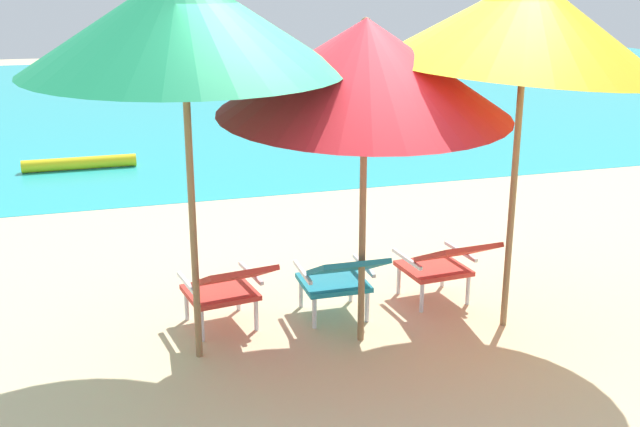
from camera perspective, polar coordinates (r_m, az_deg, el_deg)
name	(u,v)px	position (r m, az deg, el deg)	size (l,w,h in m)	color
ground_plane	(241,194)	(9.85, -5.93, 1.44)	(40.00, 40.00, 0.00)	beige
ocean_band	(166,98)	(18.41, -11.45, 8.47)	(40.00, 18.00, 0.01)	#28B2B7
swim_buoy	(80,163)	(11.62, -17.57, 3.62)	(0.18, 0.18, 1.60)	yellow
lounge_chair_left	(227,285)	(5.87, -7.01, -5.37)	(0.66, 0.94, 0.68)	red
lounge_chair_center	(340,276)	(6.01, 1.51, -4.70)	(0.56, 0.88, 0.68)	teal
lounge_chair_right	(444,261)	(6.40, 9.32, -3.56)	(0.60, 0.91, 0.68)	red
beach_umbrella_left	(182,20)	(5.10, -10.29, 14.10)	(2.23, 2.25, 2.77)	olive
beach_umbrella_center	(365,67)	(5.33, 3.41, 10.92)	(2.28, 2.32, 2.48)	olive
beach_umbrella_right	(526,23)	(5.75, 15.21, 13.63)	(2.73, 2.71, 2.76)	olive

